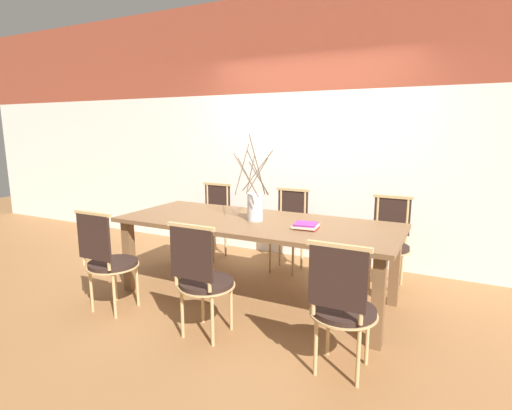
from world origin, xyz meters
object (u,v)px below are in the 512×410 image
at_px(chair_far_center, 389,240).
at_px(vase_centerpiece, 255,206).
at_px(dining_table, 256,230).
at_px(chair_near_center, 342,305).
at_px(book_stack, 306,226).

bearing_deg(chair_far_center, vase_centerpiece, 38.29).
height_order(chair_far_center, vase_centerpiece, vase_centerpiece).
bearing_deg(vase_centerpiece, dining_table, -1.12).
distance_m(chair_near_center, chair_far_center, 1.73).
distance_m(dining_table, chair_far_center, 1.40).
bearing_deg(vase_centerpiece, chair_near_center, -39.02).
xyz_separation_m(vase_centerpiece, book_stack, (0.53, -0.08, -0.12)).
bearing_deg(dining_table, chair_near_center, -39.26).
distance_m(dining_table, vase_centerpiece, 0.23).
bearing_deg(chair_near_center, book_stack, 124.18).
height_order(vase_centerpiece, book_stack, vase_centerpiece).
distance_m(chair_near_center, book_stack, 1.00).
bearing_deg(chair_far_center, dining_table, 38.54).
relative_size(vase_centerpiece, book_stack, 3.62).
relative_size(chair_near_center, vase_centerpiece, 1.16).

